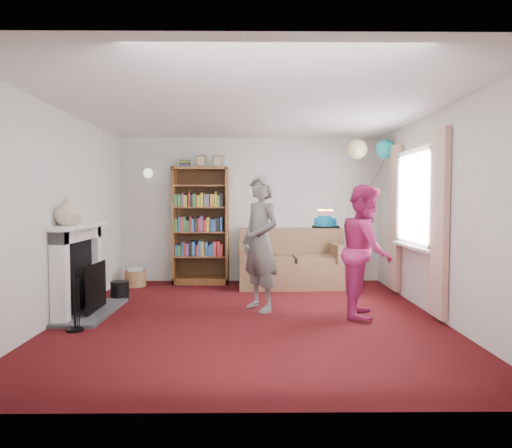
{
  "coord_description": "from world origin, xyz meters",
  "views": [
    {
      "loc": [
        0.02,
        -5.47,
        1.42
      ],
      "look_at": [
        0.08,
        0.6,
        1.1
      ],
      "focal_mm": 32.0,
      "sensor_mm": 36.0,
      "label": 1
    }
  ],
  "objects_px": {
    "bookcase": "(201,227)",
    "person_magenta": "(366,251)",
    "person_striped": "(260,243)",
    "birthday_cake": "(326,222)",
    "sofa": "(293,264)"
  },
  "relations": [
    {
      "from": "bookcase",
      "to": "person_magenta",
      "type": "relative_size",
      "value": 1.36
    },
    {
      "from": "person_striped",
      "to": "person_magenta",
      "type": "relative_size",
      "value": 1.08
    },
    {
      "from": "bookcase",
      "to": "birthday_cake",
      "type": "bearing_deg",
      "value": -50.79
    },
    {
      "from": "bookcase",
      "to": "person_striped",
      "type": "relative_size",
      "value": 1.26
    },
    {
      "from": "person_magenta",
      "to": "birthday_cake",
      "type": "relative_size",
      "value": 4.85
    },
    {
      "from": "bookcase",
      "to": "birthday_cake",
      "type": "xyz_separation_m",
      "value": [
        1.78,
        -2.18,
        0.19
      ]
    },
    {
      "from": "sofa",
      "to": "birthday_cake",
      "type": "distance_m",
      "value": 2.12
    },
    {
      "from": "sofa",
      "to": "person_magenta",
      "type": "relative_size",
      "value": 1.1
    },
    {
      "from": "bookcase",
      "to": "sofa",
      "type": "height_order",
      "value": "bookcase"
    },
    {
      "from": "bookcase",
      "to": "birthday_cake",
      "type": "relative_size",
      "value": 6.58
    },
    {
      "from": "person_magenta",
      "to": "birthday_cake",
      "type": "height_order",
      "value": "person_magenta"
    },
    {
      "from": "sofa",
      "to": "birthday_cake",
      "type": "bearing_deg",
      "value": -85.09
    },
    {
      "from": "sofa",
      "to": "person_magenta",
      "type": "height_order",
      "value": "person_magenta"
    },
    {
      "from": "person_striped",
      "to": "birthday_cake",
      "type": "xyz_separation_m",
      "value": [
        0.8,
        -0.22,
        0.28
      ]
    },
    {
      "from": "person_magenta",
      "to": "person_striped",
      "type": "bearing_deg",
      "value": 91.77
    }
  ]
}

